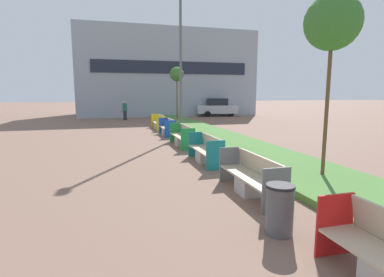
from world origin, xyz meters
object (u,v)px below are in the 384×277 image
at_px(sapling_tree_far, 177,75).
at_px(bench_blue_frame, 168,129).
at_px(bench_green_frame, 182,138).
at_px(litter_bin, 280,209).
at_px(bench_yellow_frame, 159,124).
at_px(parked_car_distant, 216,107).
at_px(sapling_tree_near, 332,23).
at_px(street_lamp_post, 181,48).
at_px(pedestrian_walking, 125,110).
at_px(bench_grey_frame, 251,179).
at_px(bench_teal_frame, 206,152).

bearing_deg(sapling_tree_far, bench_blue_frame, -106.21).
distance_m(bench_green_frame, litter_bin, 8.94).
distance_m(bench_blue_frame, bench_yellow_frame, 3.13).
height_order(bench_blue_frame, parked_car_distant, parked_car_distant).
distance_m(bench_yellow_frame, sapling_tree_near, 13.89).
bearing_deg(sapling_tree_near, street_lamp_post, 101.03).
relative_size(street_lamp_post, pedestrian_walking, 5.15).
xyz_separation_m(bench_grey_frame, bench_teal_frame, (-0.00, 3.44, -0.01)).
height_order(sapling_tree_near, pedestrian_walking, sapling_tree_near).
height_order(street_lamp_post, pedestrian_walking, street_lamp_post).
height_order(bench_yellow_frame, litter_bin, bench_yellow_frame).
bearing_deg(bench_yellow_frame, bench_grey_frame, -89.99).
relative_size(bench_blue_frame, parked_car_distant, 0.43).
bearing_deg(sapling_tree_near, sapling_tree_far, 90.00).
bearing_deg(bench_grey_frame, bench_blue_frame, 90.03).
xyz_separation_m(street_lamp_post, pedestrian_walking, (-2.47, 11.37, -3.92)).
bearing_deg(litter_bin, parked_car_distant, 72.27).
xyz_separation_m(bench_blue_frame, pedestrian_walking, (-1.85, 10.62, 0.50)).
bearing_deg(pedestrian_walking, bench_grey_frame, -84.97).
height_order(street_lamp_post, sapling_tree_far, street_lamp_post).
bearing_deg(street_lamp_post, bench_green_frame, -102.16).
height_order(bench_blue_frame, street_lamp_post, street_lamp_post).
bearing_deg(parked_car_distant, sapling_tree_near, -94.75).
bearing_deg(street_lamp_post, sapling_tree_far, 78.76).
height_order(bench_green_frame, bench_blue_frame, same).
relative_size(bench_green_frame, bench_blue_frame, 1.27).
height_order(bench_teal_frame, parked_car_distant, parked_car_distant).
bearing_deg(parked_car_distant, litter_bin, -99.59).
height_order(bench_grey_frame, parked_car_distant, parked_car_distant).
distance_m(bench_green_frame, sapling_tree_near, 7.85).
relative_size(bench_green_frame, street_lamp_post, 0.28).
height_order(bench_grey_frame, street_lamp_post, street_lamp_post).
bearing_deg(bench_blue_frame, sapling_tree_far, 73.79).
bearing_deg(litter_bin, bench_yellow_frame, 88.32).
bearing_deg(sapling_tree_near, bench_yellow_frame, 100.41).
distance_m(bench_teal_frame, bench_green_frame, 3.50).
distance_m(bench_yellow_frame, street_lamp_post, 5.91).
xyz_separation_m(bench_teal_frame, sapling_tree_far, (2.42, 15.41, 3.57)).
distance_m(sapling_tree_near, sapling_tree_far, 18.34).
distance_m(bench_teal_frame, street_lamp_post, 7.74).
height_order(bench_grey_frame, sapling_tree_far, sapling_tree_far).
distance_m(sapling_tree_far, pedestrian_walking, 5.74).
bearing_deg(sapling_tree_near, bench_grey_frame, -168.12).
distance_m(litter_bin, street_lamp_post, 12.57).
bearing_deg(sapling_tree_far, litter_bin, -97.85).
bearing_deg(bench_green_frame, bench_blue_frame, 90.10).
xyz_separation_m(bench_blue_frame, sapling_tree_near, (2.42, -10.02, 3.80)).
height_order(litter_bin, pedestrian_walking, pedestrian_walking).
distance_m(bench_teal_frame, sapling_tree_far, 16.00).
bearing_deg(bench_teal_frame, sapling_tree_near, -50.54).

